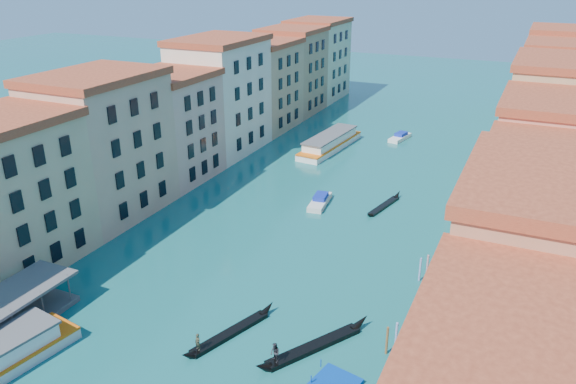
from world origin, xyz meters
name	(u,v)px	position (x,y,z in m)	size (l,w,h in m)	color
left_bank_palazzos	(203,107)	(-26.00, 64.68, 9.71)	(12.80, 128.40, 21.00)	beige
right_bank_palazzos	(550,147)	(30.00, 65.00, 9.75)	(12.80, 128.40, 21.00)	#AE3D39
quay	(480,199)	(22.00, 65.00, 0.50)	(4.00, 140.00, 1.00)	#A49784
restaurant_awnings	(424,350)	(22.19, 23.00, 2.99)	(3.20, 44.55, 3.12)	maroon
mooring_poles_right	(403,321)	(19.10, 28.80, 1.30)	(1.44, 54.24, 3.20)	brown
vaporetto_far	(330,142)	(-7.62, 80.07, 1.31)	(6.29, 19.94, 2.92)	white
gondola_fore	(230,332)	(4.04, 21.42, 0.40)	(4.88, 11.51, 2.38)	black
gondola_right	(312,345)	(12.05, 22.63, 0.51)	(7.87, 11.96, 2.68)	black
gondola_far	(384,205)	(9.37, 57.49, 0.30)	(3.03, 10.41, 1.49)	black
motorboat_mid	(320,201)	(0.37, 54.46, 0.55)	(2.96, 7.03, 1.41)	silver
motorboat_far	(400,137)	(3.19, 91.61, 0.54)	(3.36, 6.96, 1.38)	white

